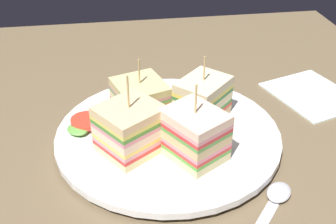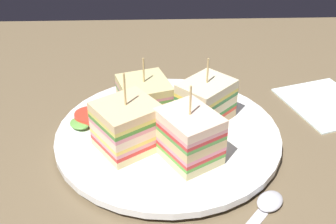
{
  "view_description": "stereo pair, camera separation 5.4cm",
  "coord_description": "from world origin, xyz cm",
  "px_view_note": "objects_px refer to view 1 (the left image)",
  "views": [
    {
      "loc": [
        -44.79,
        6.93,
        33.59
      ],
      "look_at": [
        0.0,
        0.0,
        4.67
      ],
      "focal_mm": 45.37,
      "sensor_mm": 36.0,
      "label": 1
    },
    {
      "loc": [
        -45.3,
        1.59,
        33.59
      ],
      "look_at": [
        0.0,
        0.0,
        4.67
      ],
      "focal_mm": 45.37,
      "sensor_mm": 36.0,
      "label": 2
    }
  ],
  "objects_px": {
    "sandwich_wedge_3": "(202,99)",
    "spoon": "(273,203)",
    "sandwich_wedge_1": "(131,129)",
    "sandwich_wedge_0": "(140,98)",
    "napkin": "(312,94)",
    "chip_pile": "(175,129)",
    "plate": "(168,135)",
    "sandwich_wedge_2": "(194,135)"
  },
  "relations": [
    {
      "from": "sandwich_wedge_1",
      "to": "sandwich_wedge_2",
      "type": "bearing_deg",
      "value": -52.48
    },
    {
      "from": "sandwich_wedge_1",
      "to": "chip_pile",
      "type": "height_order",
      "value": "sandwich_wedge_1"
    },
    {
      "from": "sandwich_wedge_0",
      "to": "sandwich_wedge_2",
      "type": "relative_size",
      "value": 0.87
    },
    {
      "from": "chip_pile",
      "to": "spoon",
      "type": "bearing_deg",
      "value": -143.75
    },
    {
      "from": "napkin",
      "to": "sandwich_wedge_0",
      "type": "bearing_deg",
      "value": 97.63
    },
    {
      "from": "plate",
      "to": "sandwich_wedge_3",
      "type": "relative_size",
      "value": 3.24
    },
    {
      "from": "sandwich_wedge_0",
      "to": "chip_pile",
      "type": "bearing_deg",
      "value": 12.42
    },
    {
      "from": "plate",
      "to": "chip_pile",
      "type": "bearing_deg",
      "value": -154.35
    },
    {
      "from": "sandwich_wedge_2",
      "to": "spoon",
      "type": "bearing_deg",
      "value": -169.79
    },
    {
      "from": "sandwich_wedge_0",
      "to": "napkin",
      "type": "bearing_deg",
      "value": 79.96
    },
    {
      "from": "sandwich_wedge_2",
      "to": "napkin",
      "type": "relative_size",
      "value": 0.75
    },
    {
      "from": "sandwich_wedge_1",
      "to": "napkin",
      "type": "bearing_deg",
      "value": -12.71
    },
    {
      "from": "sandwich_wedge_1",
      "to": "napkin",
      "type": "distance_m",
      "value": 0.32
    },
    {
      "from": "plate",
      "to": "sandwich_wedge_3",
      "type": "bearing_deg",
      "value": -61.14
    },
    {
      "from": "plate",
      "to": "sandwich_wedge_2",
      "type": "xyz_separation_m",
      "value": [
        -0.05,
        -0.02,
        0.04
      ]
    },
    {
      "from": "sandwich_wedge_0",
      "to": "napkin",
      "type": "xyz_separation_m",
      "value": [
        0.04,
        -0.27,
        -0.04
      ]
    },
    {
      "from": "sandwich_wedge_0",
      "to": "spoon",
      "type": "height_order",
      "value": "sandwich_wedge_0"
    },
    {
      "from": "sandwich_wedge_1",
      "to": "napkin",
      "type": "relative_size",
      "value": 0.78
    },
    {
      "from": "sandwich_wedge_2",
      "to": "chip_pile",
      "type": "xyz_separation_m",
      "value": [
        0.04,
        0.02,
        -0.02
      ]
    },
    {
      "from": "sandwich_wedge_1",
      "to": "chip_pile",
      "type": "relative_size",
      "value": 1.53
    },
    {
      "from": "chip_pile",
      "to": "spoon",
      "type": "relative_size",
      "value": 0.54
    },
    {
      "from": "sandwich_wedge_3",
      "to": "sandwich_wedge_0",
      "type": "bearing_deg",
      "value": -59.74
    },
    {
      "from": "plate",
      "to": "spoon",
      "type": "distance_m",
      "value": 0.16
    },
    {
      "from": "sandwich_wedge_3",
      "to": "spoon",
      "type": "xyz_separation_m",
      "value": [
        -0.16,
        -0.04,
        -0.04
      ]
    },
    {
      "from": "sandwich_wedge_1",
      "to": "sandwich_wedge_2",
      "type": "height_order",
      "value": "sandwich_wedge_1"
    },
    {
      "from": "chip_pile",
      "to": "napkin",
      "type": "distance_m",
      "value": 0.26
    },
    {
      "from": "plate",
      "to": "spoon",
      "type": "bearing_deg",
      "value": -144.8
    },
    {
      "from": "sandwich_wedge_1",
      "to": "sandwich_wedge_3",
      "type": "distance_m",
      "value": 0.12
    },
    {
      "from": "sandwich_wedge_3",
      "to": "napkin",
      "type": "bearing_deg",
      "value": 152.08
    },
    {
      "from": "plate",
      "to": "sandwich_wedge_1",
      "type": "height_order",
      "value": "sandwich_wedge_1"
    },
    {
      "from": "sandwich_wedge_0",
      "to": "sandwich_wedge_1",
      "type": "xyz_separation_m",
      "value": [
        -0.08,
        0.02,
        0.01
      ]
    },
    {
      "from": "spoon",
      "to": "napkin",
      "type": "relative_size",
      "value": 0.95
    },
    {
      "from": "plate",
      "to": "sandwich_wedge_0",
      "type": "xyz_separation_m",
      "value": [
        0.05,
        0.03,
        0.03
      ]
    },
    {
      "from": "sandwich_wedge_3",
      "to": "spoon",
      "type": "bearing_deg",
      "value": 60.11
    },
    {
      "from": "sandwich_wedge_0",
      "to": "napkin",
      "type": "height_order",
      "value": "sandwich_wedge_0"
    },
    {
      "from": "sandwich_wedge_1",
      "to": "plate",
      "type": "bearing_deg",
      "value": -3.12
    },
    {
      "from": "sandwich_wedge_2",
      "to": "sandwich_wedge_3",
      "type": "xyz_separation_m",
      "value": [
        0.08,
        -0.03,
        -0.0
      ]
    },
    {
      "from": "spoon",
      "to": "napkin",
      "type": "xyz_separation_m",
      "value": [
        0.22,
        -0.15,
        -0.0
      ]
    },
    {
      "from": "chip_pile",
      "to": "napkin",
      "type": "bearing_deg",
      "value": -66.72
    },
    {
      "from": "sandwich_wedge_1",
      "to": "spoon",
      "type": "height_order",
      "value": "sandwich_wedge_1"
    },
    {
      "from": "napkin",
      "to": "chip_pile",
      "type": "bearing_deg",
      "value": 113.28
    },
    {
      "from": "napkin",
      "to": "sandwich_wedge_2",
      "type": "bearing_deg",
      "value": 122.56
    }
  ]
}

